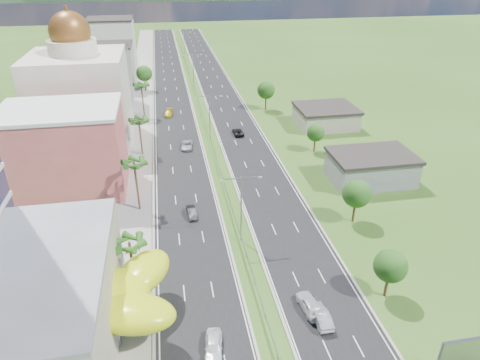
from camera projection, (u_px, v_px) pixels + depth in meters
ground at (255, 284)px, 56.77m from camera, size 500.00×500.00×0.00m
road_left at (172, 94)px, 133.83m from camera, size 11.00×260.00×0.04m
road_right at (219, 91)px, 136.19m from camera, size 11.00×260.00×0.04m
sidewalk_left at (141, 95)px, 132.32m from camera, size 7.00×260.00×0.12m
median_guardrail at (201, 109)px, 119.07m from camera, size 0.10×216.06×0.76m
streetlight_median_b at (241, 203)px, 62.31m from camera, size 6.04×0.25×11.00m
streetlight_median_c at (209, 113)px, 97.08m from camera, size 6.04×0.25×11.00m
streetlight_median_d at (193, 68)px, 136.20m from camera, size 6.04×0.25×11.00m
streetlight_median_e at (184, 42)px, 175.32m from camera, size 6.04×0.25×11.00m
lime_canopy at (88, 296)px, 47.81m from camera, size 18.00×15.00×7.40m
pink_shophouse at (66, 151)px, 76.68m from camera, size 20.00×15.00×15.00m
domed_building at (81, 94)px, 94.87m from camera, size 20.00×20.00×28.70m
midrise_grey at (100, 80)px, 118.33m from camera, size 16.00×15.00×16.00m
midrise_beige at (108, 67)px, 138.16m from camera, size 16.00×15.00×13.00m
midrise_white at (113, 46)px, 156.98m from camera, size 16.00×15.00×18.00m
billboard at (464, 352)px, 41.72m from camera, size 5.20×0.35×6.20m
shed_near at (371, 169)px, 81.74m from camera, size 15.00×10.00×5.00m
shed_far at (325, 117)px, 108.27m from camera, size 14.00×12.00×4.40m
palm_tree_b at (130, 245)px, 52.77m from camera, size 3.60×3.60×8.10m
palm_tree_c at (134, 165)px, 69.48m from camera, size 3.60×3.60×9.60m
palm_tree_d at (139, 122)px, 89.93m from camera, size 3.60×3.60×8.60m
palm_tree_e at (141, 86)px, 111.30m from camera, size 3.60×3.60×9.40m
leafy_tree_lfar at (144, 73)px, 134.31m from camera, size 4.90×4.90×8.05m
leafy_tree_ra at (390, 266)px, 52.70m from camera, size 4.20×4.20×6.90m
leafy_tree_rb at (357, 194)px, 67.77m from camera, size 4.55×4.55×7.47m
leafy_tree_rc at (316, 133)px, 92.96m from camera, size 3.85×3.85×6.33m
leafy_tree_rd at (266, 90)px, 117.84m from camera, size 4.90×4.90×8.05m
car_white_near_left at (214, 346)px, 46.83m from camera, size 2.51×4.90×1.60m
car_dark_left at (191, 212)px, 71.24m from camera, size 1.66×4.14×1.34m
car_silver_mid_left at (187, 145)px, 96.15m from camera, size 2.87×5.24×1.39m
car_yellow_far_left at (169, 113)px, 115.58m from camera, size 2.73×5.04×1.39m
car_white_near_right at (310, 304)px, 52.27m from camera, size 2.54×5.25×1.73m
car_silver_right at (321, 316)px, 50.74m from camera, size 1.76×4.82×1.58m
car_dark_far_right at (238, 132)px, 103.39m from camera, size 2.42×4.93×1.35m
motorcycle at (161, 318)px, 50.63m from camera, size 0.92×2.06×1.27m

